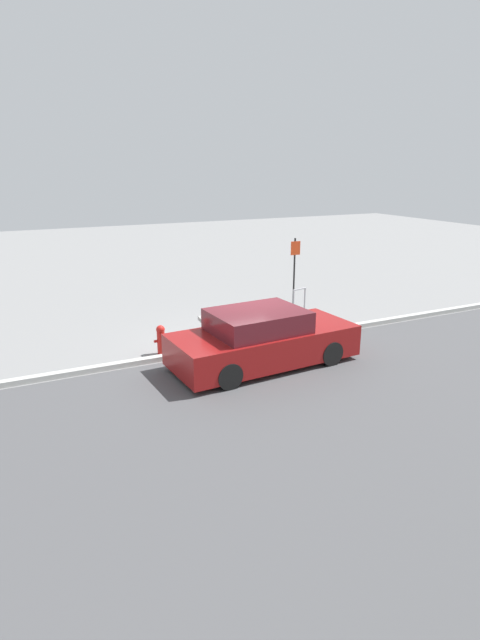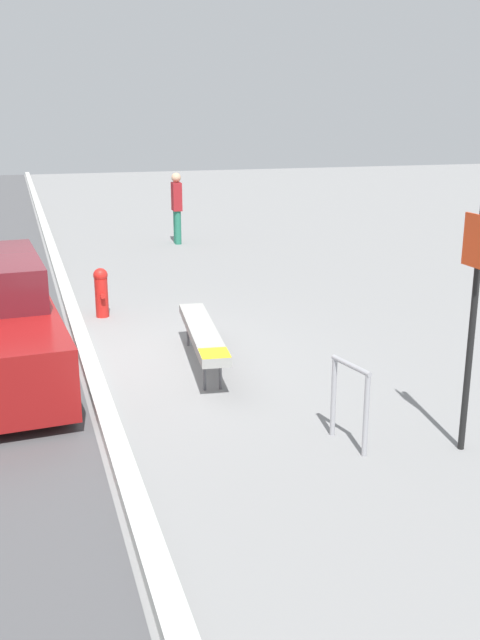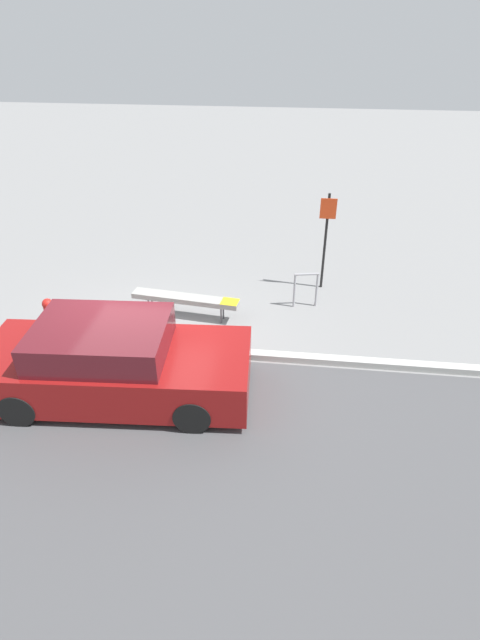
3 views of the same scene
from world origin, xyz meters
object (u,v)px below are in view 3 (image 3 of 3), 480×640
at_px(bench, 186,299).
at_px(bike_rack, 306,286).
at_px(fire_hydrant, 50,314).
at_px(parked_car_near, 114,363).
at_px(sign_post, 326,233).

bearing_deg(bench, bike_rack, 23.26).
relative_size(bench, fire_hydrant, 3.09).
relative_size(bench, parked_car_near, 0.51).
relative_size(bike_rack, parked_car_near, 0.18).
bearing_deg(bike_rack, bench, -163.54).
xyz_separation_m(bike_rack, sign_post, (0.39, 0.97, 0.88)).
bearing_deg(fire_hydrant, parked_car_near, -41.48).
relative_size(fire_hydrant, parked_car_near, 0.17).
xyz_separation_m(bike_rack, parked_car_near, (-3.20, -3.43, 0.13)).
bearing_deg(bike_rack, fire_hydrant, -162.09).
bearing_deg(bench, sign_post, 37.19).
bearing_deg(parked_car_near, sign_post, 47.18).
xyz_separation_m(fire_hydrant, parked_car_near, (1.98, -1.75, 0.23)).
bearing_deg(bike_rack, sign_post, 68.20).
relative_size(bench, bike_rack, 2.87).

